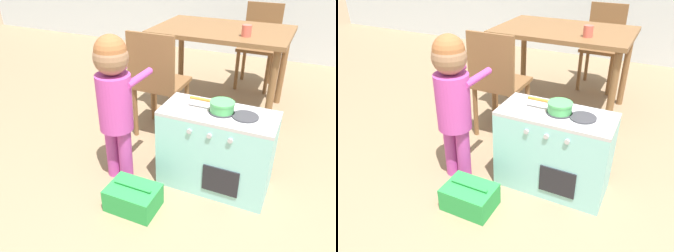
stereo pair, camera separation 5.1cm
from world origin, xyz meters
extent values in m
cube|color=#8CD1CC|center=(-0.01, 0.95, 0.25)|extent=(0.66, 0.31, 0.49)
cube|color=#B7BABC|center=(-0.01, 0.95, 0.50)|extent=(0.66, 0.31, 0.02)
cylinder|color=#38383D|center=(0.00, 0.95, 0.52)|extent=(0.15, 0.15, 0.01)
cylinder|color=#38383D|center=(0.13, 0.95, 0.52)|extent=(0.15, 0.15, 0.01)
cube|color=black|center=(0.07, 0.79, 0.16)|extent=(0.21, 0.01, 0.17)
cylinder|color=#B2B2B7|center=(-0.13, 0.78, 0.44)|extent=(0.03, 0.01, 0.03)
cylinder|color=#B2B2B7|center=(-0.01, 0.78, 0.44)|extent=(0.03, 0.01, 0.03)
cylinder|color=#B2B2B7|center=(0.10, 0.78, 0.44)|extent=(0.03, 0.01, 0.03)
cylinder|color=#4CAD5B|center=(0.00, 0.95, 0.55)|extent=(0.13, 0.13, 0.06)
cylinder|color=#4CAD5B|center=(0.00, 0.95, 0.57)|extent=(0.14, 0.14, 0.01)
cylinder|color=orange|center=(-0.13, 0.95, 0.57)|extent=(0.13, 0.02, 0.02)
cylinder|color=#BC429E|center=(-0.64, 0.77, 0.18)|extent=(0.09, 0.09, 0.36)
cylinder|color=#BC429E|center=(-0.55, 0.77, 0.18)|extent=(0.09, 0.09, 0.36)
cylinder|color=#BC429E|center=(-0.59, 0.77, 0.53)|extent=(0.21, 0.21, 0.34)
sphere|color=#936B4C|center=(-0.59, 0.77, 0.80)|extent=(0.20, 0.20, 0.20)
sphere|color=#995B33|center=(-0.59, 0.77, 0.84)|extent=(0.18, 0.18, 0.18)
cylinder|color=#BC429E|center=(-0.69, 0.90, 0.65)|extent=(0.04, 0.27, 0.04)
cylinder|color=#BC429E|center=(-0.50, 0.90, 0.65)|extent=(0.04, 0.27, 0.04)
cube|color=green|center=(-0.37, 0.54, 0.07)|extent=(0.29, 0.21, 0.14)
cylinder|color=green|center=(-0.37, 0.54, 0.15)|extent=(0.23, 0.02, 0.02)
cube|color=brown|center=(-0.34, 2.05, 0.70)|extent=(1.13, 0.75, 0.03)
cylinder|color=brown|center=(-0.84, 1.73, 0.34)|extent=(0.06, 0.06, 0.69)
cylinder|color=brown|center=(0.17, 1.73, 0.34)|extent=(0.06, 0.06, 0.69)
cylinder|color=brown|center=(-0.84, 2.37, 0.34)|extent=(0.06, 0.06, 0.69)
cylinder|color=brown|center=(0.17, 2.37, 0.34)|extent=(0.06, 0.06, 0.69)
cube|color=brown|center=(-0.61, 1.42, 0.42)|extent=(0.36, 0.36, 0.03)
cube|color=brown|center=(-0.61, 1.25, 0.63)|extent=(0.36, 0.02, 0.40)
cylinder|color=brown|center=(-0.76, 1.27, 0.20)|extent=(0.04, 0.04, 0.40)
cylinder|color=brown|center=(-0.46, 1.27, 0.20)|extent=(0.04, 0.04, 0.40)
cylinder|color=brown|center=(-0.76, 1.57, 0.20)|extent=(0.04, 0.04, 0.40)
cylinder|color=brown|center=(-0.46, 1.57, 0.20)|extent=(0.04, 0.04, 0.40)
cube|color=brown|center=(-0.13, 2.67, 0.42)|extent=(0.36, 0.36, 0.03)
cube|color=brown|center=(-0.13, 2.84, 0.63)|extent=(0.36, 0.02, 0.40)
cylinder|color=brown|center=(-0.29, 2.52, 0.20)|extent=(0.04, 0.04, 0.40)
cylinder|color=brown|center=(0.02, 2.52, 0.20)|extent=(0.04, 0.04, 0.40)
cylinder|color=brown|center=(-0.29, 2.83, 0.20)|extent=(0.04, 0.04, 0.40)
cylinder|color=brown|center=(0.02, 2.83, 0.20)|extent=(0.04, 0.04, 0.40)
cylinder|color=#D15B4C|center=(-0.10, 1.87, 0.76)|extent=(0.07, 0.07, 0.09)
camera|label=1|loc=(0.42, -0.68, 1.36)|focal=35.00mm
camera|label=2|loc=(0.46, -0.65, 1.36)|focal=35.00mm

